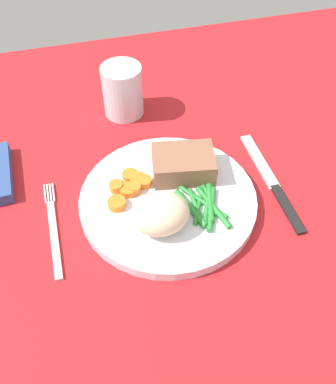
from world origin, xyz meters
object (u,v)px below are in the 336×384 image
(meat_portion, at_px, (183,164))
(water_glass, at_px, (123,94))
(fork, at_px, (53,228))
(dinner_plate, at_px, (168,200))
(knife, at_px, (272,183))

(meat_portion, xyz_separation_m, water_glass, (-0.05, 0.19, 0.00))
(fork, xyz_separation_m, water_glass, (0.14, 0.23, 0.04))
(fork, bearing_deg, water_glass, 55.07)
(dinner_plate, bearing_deg, meat_portion, 49.40)
(knife, height_order, water_glass, water_glass)
(knife, relative_size, water_glass, 2.32)
(dinner_plate, height_order, fork, dinner_plate)
(fork, relative_size, knife, 0.81)
(knife, bearing_deg, water_glass, 129.49)
(meat_portion, height_order, water_glass, water_glass)
(dinner_plate, distance_m, fork, 0.16)
(dinner_plate, distance_m, meat_portion, 0.06)
(meat_portion, relative_size, fork, 0.54)
(fork, bearing_deg, knife, -2.53)
(dinner_plate, relative_size, water_glass, 2.84)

